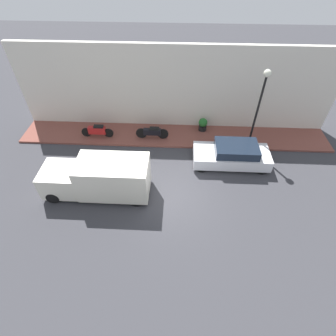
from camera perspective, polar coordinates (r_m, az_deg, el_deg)
ground_plane at (r=13.49m, az=0.58°, el=-5.73°), size 60.00×60.00×0.00m
sidewalk at (r=17.03m, az=1.28°, el=7.05°), size 2.31×19.40×0.12m
building_facade at (r=16.77m, az=1.58°, el=16.88°), size 0.30×19.40×5.32m
parked_car at (r=15.13m, az=13.82°, el=2.85°), size 1.78×4.24×1.32m
delivery_van at (r=13.30m, az=-15.02°, el=-2.06°), size 1.82×5.26×2.04m
motorcycle_black at (r=16.50m, az=-3.44°, el=7.79°), size 0.30×2.04×0.78m
motorcycle_red at (r=17.18m, az=-15.15°, el=7.86°), size 0.30×2.01×0.83m
streetlamp at (r=15.23m, az=19.71°, el=14.76°), size 0.39×0.39×4.71m
potted_plant at (r=17.34m, az=7.59°, el=9.43°), size 0.56×0.56×0.85m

